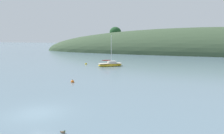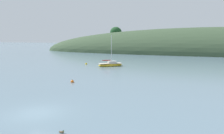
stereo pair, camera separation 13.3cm
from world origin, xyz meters
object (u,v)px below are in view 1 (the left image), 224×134
object	(u,v)px
mooring_buoy_outer	(86,64)
duck_lone_left	(63,132)
mooring_buoy_inner	(72,82)
sailboat_cream_ketch	(110,65)

from	to	relation	value
mooring_buoy_outer	duck_lone_left	bearing A→B (deg)	-67.97
mooring_buoy_inner	mooring_buoy_outer	world-z (taller)	same
mooring_buoy_outer	duck_lone_left	xyz separation A→B (m)	(13.60, -33.61, -0.07)
mooring_buoy_inner	sailboat_cream_ketch	bearing A→B (deg)	91.33
duck_lone_left	mooring_buoy_inner	bearing A→B (deg)	115.61
mooring_buoy_inner	duck_lone_left	size ratio (longest dim) A/B	1.27
mooring_buoy_inner	mooring_buoy_outer	bearing A→B (deg)	109.17
mooring_buoy_outer	duck_lone_left	size ratio (longest dim) A/B	1.27
mooring_buoy_inner	duck_lone_left	distance (m)	16.15
sailboat_cream_ketch	mooring_buoy_inner	bearing A→B (deg)	-88.67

